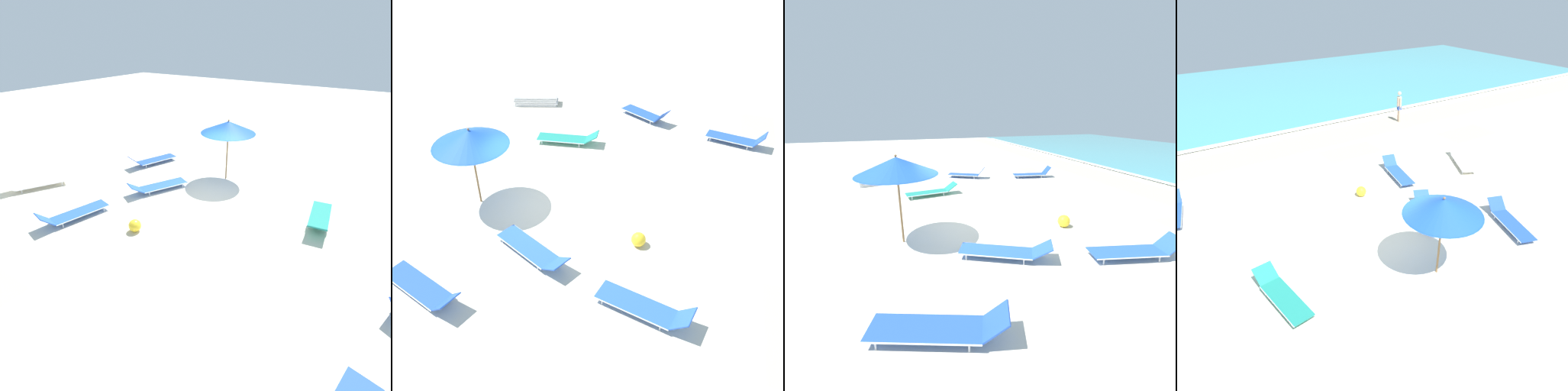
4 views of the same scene
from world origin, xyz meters
The scene contains 10 objects.
ground_plane centered at (0.00, 0.01, -0.08)m, with size 60.00×60.00×0.16m.
ocean_water centered at (0.00, 20.62, 0.03)m, with size 60.00×18.88×0.07m.
beach_umbrella centered at (0.47, -1.91, 2.19)m, with size 2.17×2.17×2.50m.
sun_lounger_under_umbrella centered at (3.18, 3.63, 0.21)m, with size 1.10×2.33×0.57m.
sun_lounger_near_water_left centered at (6.37, 3.02, 0.20)m, with size 1.64×2.36×0.46m.
sun_lounger_near_water_right centered at (-3.67, -0.51, 0.21)m, with size 0.88×2.31×0.49m.
sun_lounger_mid_beach_pair_a centered at (4.12, -1.50, 0.21)m, with size 1.34×2.36×0.55m.
sun_lounger_mid_beach_pair_b centered at (2.17, 0.50, 0.20)m, with size 1.58×2.33×0.48m.
beachgoer_wading_adult centered at (7.58, 9.41, 1.00)m, with size 0.27×0.44×1.76m.
beach_ball centered at (1.00, 3.06, 0.20)m, with size 0.40×0.40×0.40m.
Camera 4 is at (-5.73, -7.95, 7.38)m, focal length 35.00 mm.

